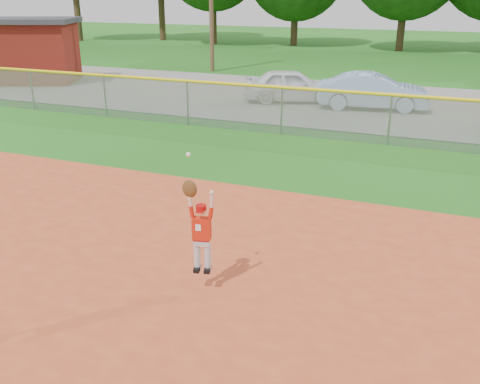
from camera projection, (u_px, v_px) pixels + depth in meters
name	position (u px, v px, depth m)	size (l,w,h in m)	color
ground	(85.00, 282.00, 8.47)	(120.00, 120.00, 0.00)	#1D5D15
parking_strip	(325.00, 100.00, 22.32)	(44.00, 10.00, 0.03)	slate
car_white_a	(292.00, 85.00, 21.75)	(1.56, 3.88, 1.32)	silver
car_blue	(373.00, 91.00, 20.39)	(1.44, 4.12, 1.36)	#87A5C9
utility_shed	(35.00, 50.00, 26.07)	(5.02, 4.54, 3.08)	#5D140D
outfield_fence	(282.00, 107.00, 16.82)	(40.06, 0.10, 1.55)	gray
ballplayer	(200.00, 227.00, 7.86)	(0.48, 0.24, 1.86)	silver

